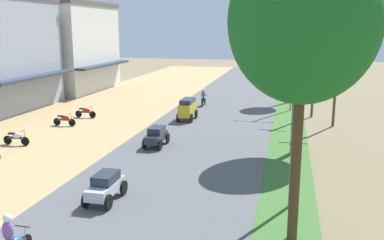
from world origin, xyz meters
The scene contains 17 objects.
shophouse_far centered at (-19.98, 36.56, 5.05)m, with size 9.80×12.17×10.10m.
parked_motorbike_third centered at (-10.85, 13.74, 0.55)m, with size 1.80×0.54×0.94m.
parked_motorbike_fourth centered at (-10.64, 19.24, 0.55)m, with size 1.80×0.54×0.94m.
parked_motorbike_fifth centered at (-10.47, 22.30, 0.55)m, with size 1.80×0.54×0.94m.
median_tree_nearest centered at (5.87, 5.24, 7.41)m, with size 4.73×4.73×10.00m.
median_tree_second centered at (5.98, 15.83, 5.79)m, with size 4.36×4.36×8.30m.
median_tree_third centered at (5.43, 32.98, 6.40)m, with size 2.91×2.91×8.03m.
streetlamp_near centered at (5.80, 8.01, 4.51)m, with size 3.16×0.20×7.70m.
streetlamp_mid centered at (5.80, 29.24, 4.46)m, with size 3.16×0.20×7.61m.
streetlamp_far centered at (5.80, 44.49, 4.16)m, with size 3.16×0.20×7.04m.
utility_pole_near centered at (7.50, 26.93, 4.35)m, with size 1.80×0.20×8.32m.
utility_pole_far centered at (8.91, 23.77, 4.31)m, with size 1.80×0.20×8.25m.
car_sedan_silver centered at (-1.77, 6.83, 0.74)m, with size 1.10×2.26×1.19m.
car_sedan_charcoal centered at (-2.26, 15.42, 0.74)m, with size 1.10×2.26×1.19m.
car_van_yellow centered at (-2.17, 23.21, 1.02)m, with size 1.19×2.41×1.67m.
motorbike_foreground_rider centered at (-2.59, 1.74, 0.86)m, with size 0.54×1.80×1.66m.
motorbike_ahead_second centered at (-2.14, 29.53, 0.86)m, with size 0.54×1.80×1.66m.
Camera 1 is at (5.49, -8.65, 7.21)m, focal length 39.55 mm.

